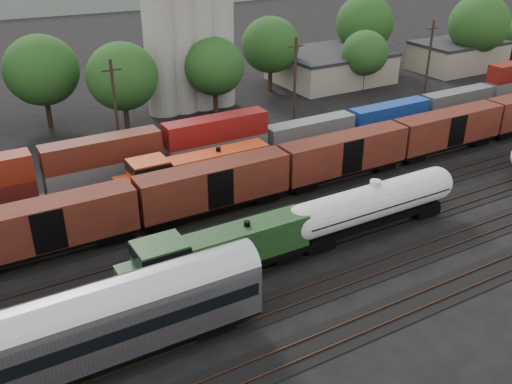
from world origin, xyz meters
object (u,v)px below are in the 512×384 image
orange_locomotive (192,172)px  green_locomotive (213,254)px  tank_car_a (373,204)px  passenger_coach (55,337)px  grain_silo (188,31)px

orange_locomotive → green_locomotive: bearing=-108.2°
tank_car_a → orange_locomotive: tank_car_a is taller
green_locomotive → tank_car_a: tank_car_a is taller
green_locomotive → orange_locomotive: (4.93, 15.00, -0.03)m
green_locomotive → passenger_coach: (-12.83, -5.00, 1.08)m
tank_car_a → passenger_coach: passenger_coach is taller
green_locomotive → grain_silo: size_ratio=0.59×
green_locomotive → orange_locomotive: 15.79m
green_locomotive → passenger_coach: size_ratio=0.65×
green_locomotive → passenger_coach: passenger_coach is taller
tank_car_a → grain_silo: bearing=89.2°
tank_car_a → orange_locomotive: (-11.01, 15.00, -0.28)m
green_locomotive → orange_locomotive: green_locomotive is taller
tank_car_a → grain_silo: (0.58, 41.00, 8.40)m
tank_car_a → orange_locomotive: size_ratio=1.02×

